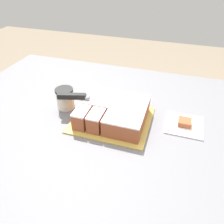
{
  "coord_description": "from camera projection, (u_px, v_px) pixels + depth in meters",
  "views": [
    {
      "loc": [
        0.3,
        -0.68,
        1.5
      ],
      "look_at": [
        0.07,
        0.02,
        0.97
      ],
      "focal_mm": 35.0,
      "sensor_mm": 36.0,
      "label": 1
    }
  ],
  "objects": [
    {
      "name": "cake_board",
      "position": [
        112.0,
        120.0,
        0.92
      ],
      "size": [
        0.32,
        0.28,
        0.01
      ],
      "color": "gold",
      "rests_on": "countertop"
    },
    {
      "name": "cake",
      "position": [
        113.0,
        112.0,
        0.9
      ],
      "size": [
        0.28,
        0.23,
        0.07
      ],
      "color": "#994C2D",
      "rests_on": "cake_board"
    },
    {
      "name": "brownie",
      "position": [
        185.0,
        122.0,
        0.89
      ],
      "size": [
        0.05,
        0.05,
        0.02
      ],
      "color": "#994C2D",
      "rests_on": "paper_napkin"
    },
    {
      "name": "countertop",
      "position": [
        98.0,
        185.0,
        1.2
      ],
      "size": [
        1.4,
        1.1,
        0.93
      ],
      "color": "slate",
      "rests_on": "ground_plane"
    },
    {
      "name": "paper_napkin",
      "position": [
        184.0,
        125.0,
        0.89
      ],
      "size": [
        0.15,
        0.15,
        0.01
      ],
      "color": "white",
      "rests_on": "countertop"
    },
    {
      "name": "knife",
      "position": [
        83.0,
        97.0,
        0.91
      ],
      "size": [
        0.35,
        0.12,
        0.02
      ],
      "rotation": [
        0.0,
        0.0,
        0.28
      ],
      "color": "silver",
      "rests_on": "cake"
    },
    {
      "name": "coffee_cup",
      "position": [
        65.0,
        98.0,
        0.97
      ],
      "size": [
        0.08,
        0.08,
        0.1
      ],
      "color": "beige",
      "rests_on": "countertop"
    }
  ]
}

